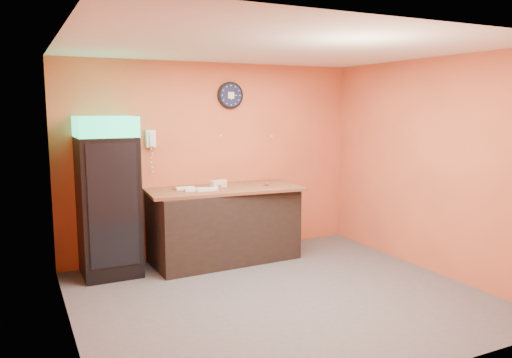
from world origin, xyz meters
TOP-DOWN VIEW (x-y plane):
  - floor at (0.00, 0.00)m, footprint 4.50×4.50m
  - back_wall at (0.00, 2.00)m, footprint 4.50×0.02m
  - left_wall at (-2.25, 0.00)m, footprint 0.02×4.00m
  - right_wall at (2.25, 0.00)m, footprint 0.02×4.00m
  - ceiling at (0.00, 0.00)m, footprint 4.50×4.00m
  - beverage_cooler at (-1.60, 1.60)m, footprint 0.72×0.73m
  - prep_counter at (-0.04, 1.55)m, footprint 2.04×0.96m
  - wall_clock at (0.25, 1.97)m, footprint 0.39×0.06m
  - wall_phone at (-0.95, 1.95)m, footprint 0.13×0.11m
  - butcher_paper at (-0.04, 1.55)m, footprint 2.19×1.11m
  - sub_roll_stack at (-0.11, 1.58)m, footprint 0.26×0.16m
  - wrapped_sandwich_left at (-0.51, 1.46)m, footprint 0.26×0.13m
  - wrapped_sandwich_mid at (-0.35, 1.40)m, footprint 0.30×0.16m
  - wrapped_sandwich_right at (-0.58, 1.63)m, footprint 0.26×0.12m
  - kitchen_tool at (-0.12, 1.53)m, footprint 0.05×0.05m

SIDE VIEW (x-z plane):
  - floor at x=0.00m, z-range 0.00..0.00m
  - prep_counter at x=-0.04m, z-range 0.00..1.01m
  - beverage_cooler at x=-1.60m, z-range -0.02..2.03m
  - butcher_paper at x=-0.04m, z-range 1.01..1.05m
  - wrapped_sandwich_left at x=-0.51m, z-range 1.05..1.08m
  - wrapped_sandwich_right at x=-0.58m, z-range 1.05..1.08m
  - wrapped_sandwich_mid at x=-0.35m, z-range 1.05..1.09m
  - kitchen_tool at x=-0.12m, z-range 1.05..1.10m
  - sub_roll_stack at x=-0.11m, z-range 1.05..1.15m
  - back_wall at x=0.00m, z-range 0.00..2.80m
  - left_wall at x=-2.25m, z-range 0.00..2.80m
  - right_wall at x=2.25m, z-range 0.00..2.80m
  - wall_phone at x=-0.95m, z-range 1.62..1.85m
  - wall_clock at x=0.25m, z-range 2.14..2.53m
  - ceiling at x=0.00m, z-range 2.79..2.81m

